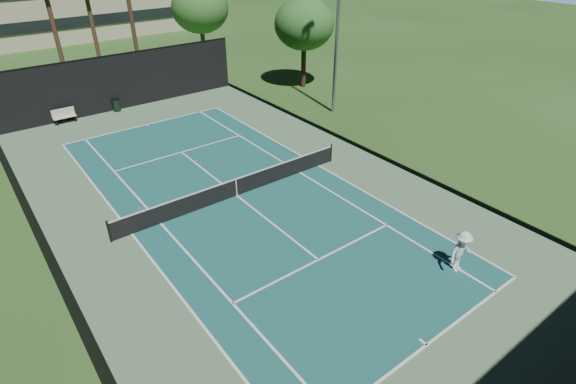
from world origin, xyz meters
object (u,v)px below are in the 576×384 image
park_bench (64,115)px  tennis_ball_c (197,160)px  tennis_ball_b (139,208)px  player (461,252)px  trash_bin (116,105)px  tennis_ball_d (94,184)px  tennis_net (236,186)px

park_bench → tennis_ball_c: bearing=-67.3°
tennis_ball_b → tennis_ball_c: (4.63, 2.97, -0.00)m
player → tennis_ball_b: (-8.49, 12.03, -0.87)m
player → trash_bin: (-4.74, 25.95, -0.43)m
tennis_ball_b → tennis_ball_d: 3.87m
trash_bin → tennis_ball_d: bearing=-115.2°
tennis_net → tennis_ball_b: 4.83m
tennis_net → park_bench: (-4.35, 15.65, -0.01)m
park_bench → tennis_ball_b: bearing=-90.4°
player → tennis_ball_d: player is taller
tennis_ball_c → trash_bin: bearing=94.6°
tennis_ball_c → trash_bin: trash_bin is taller
tennis_ball_b → trash_bin: 14.42m
park_bench → tennis_ball_d: bearing=-96.4°
player → tennis_ball_b: size_ratio=23.76×
tennis_net → park_bench: tennis_net is taller
tennis_ball_c → park_bench: bearing=112.7°
trash_bin → tennis_ball_c: bearing=-85.4°
player → tennis_ball_b: 14.75m
park_bench → trash_bin: size_ratio=1.59×
tennis_ball_c → tennis_ball_d: 5.72m
tennis_ball_c → tennis_ball_d: bearing=172.3°
tennis_ball_c → park_bench: size_ratio=0.05×
tennis_net → tennis_ball_b: bearing=157.7°
tennis_ball_b → trash_bin: size_ratio=0.08×
player → trash_bin: size_ratio=1.93×
player → tennis_ball_c: player is taller
tennis_ball_d → trash_bin: trash_bin is taller
player → park_bench: size_ratio=1.21×
player → tennis_ball_d: 18.44m
tennis_ball_c → park_bench: (-4.54, 10.85, 0.51)m
tennis_ball_c → trash_bin: 10.99m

